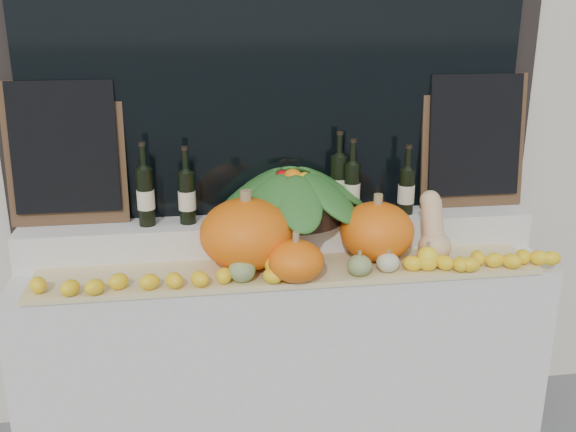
{
  "coord_description": "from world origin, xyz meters",
  "views": [
    {
      "loc": [
        -0.37,
        -1.06,
        1.95
      ],
      "look_at": [
        0.0,
        1.45,
        1.12
      ],
      "focal_mm": 40.0,
      "sensor_mm": 36.0,
      "label": 1
    }
  ],
  "objects": [
    {
      "name": "display_sill",
      "position": [
        0.0,
        1.52,
        0.44
      ],
      "size": [
        2.3,
        0.55,
        0.88
      ],
      "primitive_type": "cube",
      "color": "silver",
      "rests_on": "ground"
    },
    {
      "name": "rear_tier",
      "position": [
        0.0,
        1.68,
        0.96
      ],
      "size": [
        2.3,
        0.25,
        0.16
      ],
      "primitive_type": "cube",
      "color": "silver",
      "rests_on": "display_sill"
    },
    {
      "name": "straw_bedding",
      "position": [
        0.0,
        1.4,
        0.89
      ],
      "size": [
        2.1,
        0.32,
        0.02
      ],
      "primitive_type": "cube",
      "color": "tan",
      "rests_on": "display_sill"
    },
    {
      "name": "pumpkin_left",
      "position": [
        -0.17,
        1.45,
        1.05
      ],
      "size": [
        0.51,
        0.51,
        0.29
      ],
      "primitive_type": "ellipsoid",
      "rotation": [
        0.0,
        0.0,
        0.39
      ],
      "color": "orange",
      "rests_on": "straw_bedding"
    },
    {
      "name": "pumpkin_right",
      "position": [
        0.39,
        1.46,
        1.03
      ],
      "size": [
        0.32,
        0.32,
        0.25
      ],
      "primitive_type": "ellipsoid",
      "rotation": [
        0.0,
        0.0,
        -0.02
      ],
      "color": "orange",
      "rests_on": "straw_bedding"
    },
    {
      "name": "pumpkin_center",
      "position": [
        0.01,
        1.28,
        0.99
      ],
      "size": [
        0.29,
        0.29,
        0.17
      ],
      "primitive_type": "ellipsoid",
      "rotation": [
        0.0,
        0.0,
        -0.39
      ],
      "color": "orange",
      "rests_on": "straw_bedding"
    },
    {
      "name": "butternut_squash",
      "position": [
        0.63,
        1.42,
        1.03
      ],
      "size": [
        0.14,
        0.21,
        0.29
      ],
      "color": "#DFB483",
      "rests_on": "straw_bedding"
    },
    {
      "name": "decorative_gourds",
      "position": [
        0.1,
        1.3,
        0.96
      ],
      "size": [
        0.88,
        0.13,
        0.16
      ],
      "color": "#2F5E1C",
      "rests_on": "straw_bedding"
    },
    {
      "name": "lemon_heap",
      "position": [
        0.0,
        1.29,
        0.94
      ],
      "size": [
        2.2,
        0.16,
        0.06
      ],
      "primitive_type": null,
      "color": "yellow",
      "rests_on": "straw_bedding"
    },
    {
      "name": "produce_bowl",
      "position": [
        0.05,
        1.66,
        1.15
      ],
      "size": [
        0.72,
        0.72,
        0.24
      ],
      "color": "black",
      "rests_on": "rear_tier"
    },
    {
      "name": "wine_bottle_far_left",
      "position": [
        -0.59,
        1.66,
        1.17
      ],
      "size": [
        0.08,
        0.08,
        0.37
      ],
      "color": "black",
      "rests_on": "rear_tier"
    },
    {
      "name": "wine_bottle_near_left",
      "position": [
        -0.42,
        1.66,
        1.16
      ],
      "size": [
        0.08,
        0.08,
        0.34
      ],
      "color": "black",
      "rests_on": "rear_tier"
    },
    {
      "name": "wine_bottle_tall",
      "position": [
        0.27,
        1.7,
        1.18
      ],
      "size": [
        0.08,
        0.08,
        0.38
      ],
      "color": "black",
      "rests_on": "rear_tier"
    },
    {
      "name": "wine_bottle_near_right",
      "position": [
        0.32,
        1.66,
        1.17
      ],
      "size": [
        0.08,
        0.08,
        0.35
      ],
      "color": "black",
      "rests_on": "rear_tier"
    },
    {
      "name": "wine_bottle_far_right",
      "position": [
        0.58,
        1.66,
        1.15
      ],
      "size": [
        0.08,
        0.08,
        0.32
      ],
      "color": "black",
      "rests_on": "rear_tier"
    },
    {
      "name": "chalkboard_left",
      "position": [
        -0.92,
        1.74,
        1.36
      ],
      "size": [
        0.5,
        0.09,
        0.62
      ],
      "rotation": [
        -0.11,
        0.0,
        0.0
      ],
      "color": "#4C331E",
      "rests_on": "rear_tier"
    },
    {
      "name": "chalkboard_right",
      "position": [
        0.92,
        1.74,
        1.36
      ],
      "size": [
        0.5,
        0.09,
        0.62
      ],
      "rotation": [
        -0.11,
        0.0,
        0.0
      ],
      "color": "#4C331E",
      "rests_on": "rear_tier"
    }
  ]
}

